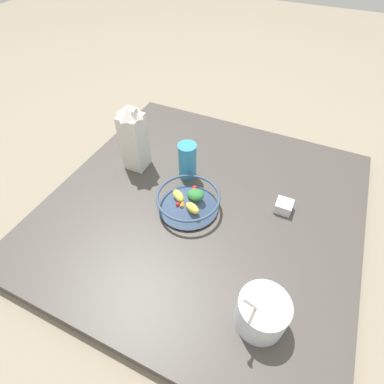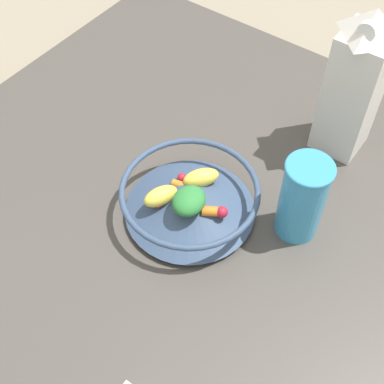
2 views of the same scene
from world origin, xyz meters
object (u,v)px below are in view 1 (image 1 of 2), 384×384
at_px(milk_carton, 134,137).
at_px(spice_jar, 284,207).
at_px(yogurt_tub, 262,312).
at_px(fruit_bowl, 188,201).
at_px(drinking_cup, 187,160).

xyz_separation_m(milk_carton, spice_jar, (0.01, -0.62, -0.13)).
height_order(milk_carton, yogurt_tub, milk_carton).
distance_m(fruit_bowl, spice_jar, 0.35).
distance_m(yogurt_tub, drinking_cup, 0.62).
bearing_deg(milk_carton, yogurt_tub, -122.77).
bearing_deg(drinking_cup, milk_carton, 97.98).
relative_size(milk_carton, yogurt_tub, 1.38).
bearing_deg(milk_carton, fruit_bowl, -113.44).
xyz_separation_m(milk_carton, drinking_cup, (0.03, -0.22, -0.06)).
bearing_deg(yogurt_tub, milk_carton, 57.23).
bearing_deg(yogurt_tub, fruit_bowl, 50.58).
height_order(yogurt_tub, drinking_cup, yogurt_tub).
xyz_separation_m(drinking_cup, spice_jar, (-0.02, -0.40, -0.06)).
bearing_deg(spice_jar, yogurt_tub, -175.70).
bearing_deg(yogurt_tub, drinking_cup, 43.84).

